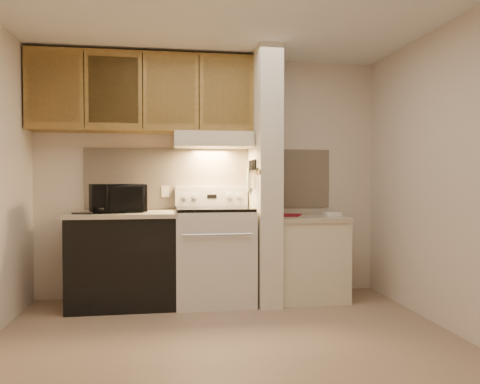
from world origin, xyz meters
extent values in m
plane|color=tan|center=(0.00, 0.00, 0.00)|extent=(3.60, 3.60, 0.00)
plane|color=white|center=(0.00, 0.00, 2.50)|extent=(3.60, 3.60, 0.00)
cube|color=beige|center=(0.00, 1.50, 1.25)|extent=(3.60, 2.50, 0.02)
cube|color=beige|center=(1.80, 0.00, 1.25)|extent=(0.02, 3.00, 2.50)
cube|color=beige|center=(0.00, 1.49, 1.24)|extent=(2.60, 0.02, 0.63)
cube|color=silver|center=(0.00, 1.16, 0.46)|extent=(0.76, 0.65, 0.92)
cube|color=black|center=(0.00, 0.84, 0.50)|extent=(0.50, 0.01, 0.30)
cylinder|color=silver|center=(0.00, 0.80, 0.72)|extent=(0.65, 0.02, 0.02)
cube|color=black|center=(0.00, 1.16, 0.94)|extent=(0.74, 0.64, 0.03)
cube|color=silver|center=(0.00, 1.44, 1.05)|extent=(0.76, 0.08, 0.20)
cube|color=black|center=(0.00, 1.40, 1.05)|extent=(0.10, 0.01, 0.04)
cylinder|color=silver|center=(-0.28, 1.40, 1.05)|extent=(0.05, 0.02, 0.05)
cylinder|color=silver|center=(-0.18, 1.40, 1.05)|extent=(0.05, 0.02, 0.05)
cylinder|color=silver|center=(0.18, 1.40, 1.05)|extent=(0.05, 0.02, 0.05)
cylinder|color=silver|center=(0.28, 1.40, 1.05)|extent=(0.05, 0.02, 0.05)
cube|color=black|center=(-0.88, 1.17, 0.43)|extent=(1.00, 0.63, 0.87)
cube|color=#C3B69C|center=(-0.88, 1.17, 0.89)|extent=(1.04, 0.67, 0.04)
cube|color=black|center=(-1.22, 0.97, 0.92)|extent=(0.20, 0.12, 0.01)
cylinder|color=#336D72|center=(-0.83, 1.06, 0.96)|extent=(0.10, 0.10, 0.10)
cube|color=beige|center=(-0.48, 1.48, 1.10)|extent=(0.08, 0.01, 0.12)
imported|color=black|center=(-0.93, 1.15, 1.05)|extent=(0.57, 0.46, 0.27)
cube|color=silver|center=(0.51, 1.15, 1.25)|extent=(0.22, 0.70, 2.50)
cube|color=olive|center=(0.39, 1.15, 1.30)|extent=(0.01, 0.70, 0.04)
cube|color=black|center=(0.39, 1.10, 1.32)|extent=(0.02, 0.42, 0.04)
cube|color=silver|center=(0.38, 0.94, 1.22)|extent=(0.01, 0.03, 0.16)
cylinder|color=black|center=(0.38, 0.94, 1.37)|extent=(0.02, 0.02, 0.10)
cube|color=silver|center=(0.38, 1.01, 1.21)|extent=(0.01, 0.04, 0.18)
cylinder|color=black|center=(0.38, 1.01, 1.37)|extent=(0.02, 0.02, 0.10)
cube|color=silver|center=(0.38, 1.11, 1.20)|extent=(0.01, 0.04, 0.20)
cylinder|color=black|center=(0.38, 1.10, 1.37)|extent=(0.02, 0.02, 0.10)
cube|color=silver|center=(0.38, 1.18, 1.22)|extent=(0.01, 0.04, 0.16)
cylinder|color=black|center=(0.38, 1.19, 1.37)|extent=(0.02, 0.02, 0.10)
cube|color=silver|center=(0.38, 1.26, 1.21)|extent=(0.01, 0.04, 0.18)
cylinder|color=black|center=(0.38, 1.26, 1.37)|extent=(0.02, 0.02, 0.10)
cube|color=gray|center=(0.38, 1.32, 1.21)|extent=(0.03, 0.10, 0.23)
cube|color=beige|center=(0.97, 1.15, 0.40)|extent=(0.70, 0.60, 0.81)
cube|color=#C3B69C|center=(0.97, 1.15, 0.83)|extent=(0.74, 0.64, 0.04)
cube|color=maroon|center=(0.79, 1.25, 0.86)|extent=(0.33, 0.38, 0.01)
cube|color=white|center=(1.19, 1.05, 0.87)|extent=(0.16, 0.11, 0.04)
cube|color=beige|center=(0.00, 1.28, 1.62)|extent=(0.78, 0.44, 0.15)
cube|color=beige|center=(0.00, 1.07, 1.58)|extent=(0.78, 0.04, 0.06)
cube|color=olive|center=(-0.69, 1.32, 2.08)|extent=(2.18, 0.33, 0.77)
cube|color=olive|center=(-1.51, 1.17, 2.08)|extent=(0.46, 0.01, 0.63)
cube|color=black|center=(-1.23, 1.16, 2.08)|extent=(0.01, 0.01, 0.73)
cube|color=olive|center=(-0.96, 1.17, 2.08)|extent=(0.46, 0.01, 0.63)
cube|color=black|center=(-0.69, 1.16, 2.08)|extent=(0.01, 0.01, 0.73)
cube|color=olive|center=(-0.42, 1.17, 2.08)|extent=(0.46, 0.01, 0.63)
cube|color=black|center=(-0.14, 1.16, 2.08)|extent=(0.01, 0.01, 0.73)
cube|color=olive|center=(0.13, 1.17, 2.08)|extent=(0.46, 0.01, 0.63)
camera|label=1|loc=(-0.45, -3.46, 1.24)|focal=35.00mm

